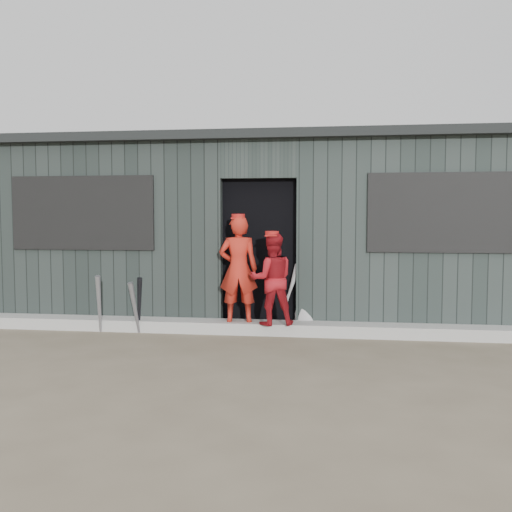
# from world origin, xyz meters

# --- Properties ---
(ground) EXTENTS (80.00, 80.00, 0.00)m
(ground) POSITION_xyz_m (0.00, 0.00, 0.00)
(ground) COLOR brown
(ground) RESTS_ON ground
(curb) EXTENTS (8.00, 0.36, 0.15)m
(curb) POSITION_xyz_m (0.00, 1.82, 0.07)
(curb) COLOR #989893
(curb) RESTS_ON ground
(bat_left) EXTENTS (0.13, 0.25, 0.76)m
(bat_left) POSITION_xyz_m (-2.00, 1.56, 0.38)
(bat_left) COLOR gray
(bat_left) RESTS_ON ground
(bat_mid) EXTENTS (0.12, 0.26, 0.68)m
(bat_mid) POSITION_xyz_m (-1.53, 1.55, 0.34)
(bat_mid) COLOR gray
(bat_mid) RESTS_ON ground
(bat_right) EXTENTS (0.17, 0.24, 0.72)m
(bat_right) POSITION_xyz_m (-1.51, 1.68, 0.36)
(bat_right) COLOR black
(bat_right) RESTS_ON ground
(player_red_left) EXTENTS (0.53, 0.38, 1.36)m
(player_red_left) POSITION_xyz_m (-0.23, 1.81, 0.83)
(player_red_left) COLOR #B22215
(player_red_left) RESTS_ON curb
(player_red_right) EXTENTS (0.64, 0.55, 1.15)m
(player_red_right) POSITION_xyz_m (0.22, 1.65, 0.72)
(player_red_right) COLOR maroon
(player_red_right) RESTS_ON curb
(player_grey_back) EXTENTS (0.72, 0.64, 1.24)m
(player_grey_back) POSITION_xyz_m (0.66, 2.17, 0.62)
(player_grey_back) COLOR #A2A2A2
(player_grey_back) RESTS_ON ground
(dugout) EXTENTS (8.30, 3.30, 2.62)m
(dugout) POSITION_xyz_m (-0.00, 3.50, 1.29)
(dugout) COLOR black
(dugout) RESTS_ON ground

